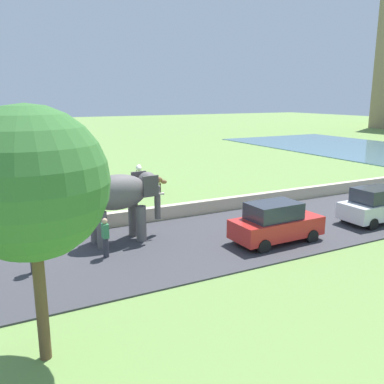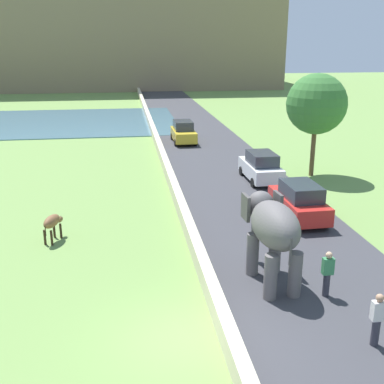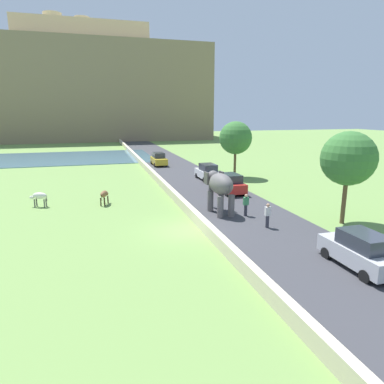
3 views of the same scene
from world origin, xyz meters
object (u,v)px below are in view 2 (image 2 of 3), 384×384
at_px(car_red, 299,201).
at_px(cow_brown, 52,222).
at_px(elephant, 272,228).
at_px(car_white, 261,167).
at_px(person_beside_elephant, 327,273).
at_px(person_trailing, 377,319).
at_px(car_yellow, 183,132).

relative_size(car_red, cow_brown, 2.86).
relative_size(elephant, car_white, 0.87).
bearing_deg(elephant, car_red, 61.10).
relative_size(person_beside_elephant, person_trailing, 1.00).
distance_m(person_trailing, car_white, 16.08).
bearing_deg(person_beside_elephant, elephant, 141.12).
relative_size(person_trailing, car_red, 0.40).
xyz_separation_m(person_beside_elephant, car_red, (1.64, 6.96, 0.03)).
relative_size(elephant, cow_brown, 2.49).
relative_size(person_beside_elephant, car_white, 0.41).
bearing_deg(car_yellow, person_beside_elephant, -86.56).
bearing_deg(cow_brown, elephant, -31.19).
bearing_deg(cow_brown, person_beside_elephant, -32.53).
xyz_separation_m(person_beside_elephant, car_yellow, (-1.51, 25.08, 0.03)).
bearing_deg(car_red, elephant, -118.90).
xyz_separation_m(person_trailing, car_red, (1.40, 9.66, 0.03)).
distance_m(person_beside_elephant, car_white, 13.42).
bearing_deg(car_yellow, car_red, -80.13).
bearing_deg(car_red, cow_brown, -175.11).
relative_size(car_red, car_white, 1.00).
distance_m(person_beside_elephant, car_red, 7.16).
height_order(person_beside_elephant, person_trailing, same).
distance_m(person_beside_elephant, person_trailing, 2.71).
xyz_separation_m(car_white, cow_brown, (-11.08, -7.31, -0.06)).
xyz_separation_m(person_trailing, cow_brown, (-9.68, 8.71, -0.04)).
distance_m(person_trailing, car_yellow, 27.83).
xyz_separation_m(elephant, car_white, (3.17, 12.09, -1.14)).
bearing_deg(person_trailing, cow_brown, 138.01).
xyz_separation_m(car_yellow, cow_brown, (-7.92, -19.06, -0.06)).
distance_m(elephant, car_yellow, 23.88).
bearing_deg(elephant, person_beside_elephant, -38.88).
xyz_separation_m(elephant, cow_brown, (-7.91, 4.79, -1.20)).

